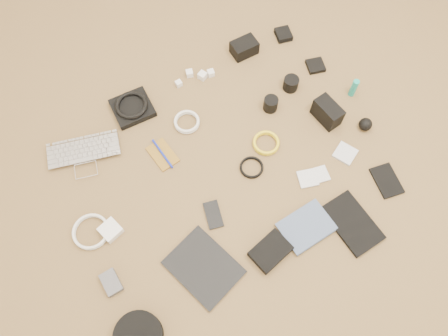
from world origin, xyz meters
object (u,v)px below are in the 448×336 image
laptop (85,159)px  tablet (204,267)px  paperback (318,243)px  headphone_case (138,336)px  phone (213,215)px  dslr_camera (244,48)px

laptop → tablet: (0.20, -0.64, -0.01)m
laptop → paperback: 1.00m
tablet → headphone_case: size_ratio=1.50×
laptop → headphone_case: (-0.12, -0.73, 0.01)m
tablet → paperback: paperback is taller
tablet → phone: tablet is taller
headphone_case → dslr_camera: bearing=41.3°
dslr_camera → tablet: 1.02m
laptop → dslr_camera: bearing=25.9°
dslr_camera → tablet: bearing=-129.2°
phone → headphone_case: (-0.45, -0.25, 0.02)m
headphone_case → tablet: bearing=16.4°
phone → paperback: bearing=-31.0°
laptop → phone: (0.33, -0.48, -0.01)m
laptop → phone: 0.58m
headphone_case → phone: bearing=29.1°
tablet → phone: size_ratio=2.28×
laptop → tablet: size_ratio=1.16×
dslr_camera → phone: bearing=-129.2°
dslr_camera → paperback: dslr_camera is taller
headphone_case → paperback: headphone_case is taller
tablet → headphone_case: (-0.31, -0.09, 0.02)m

